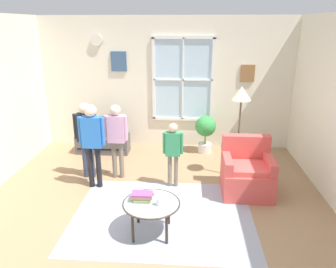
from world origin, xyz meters
TOP-DOWN VIEW (x-y plane):
  - ground_plane at (0.00, 0.00)m, footprint 5.81×5.99m
  - back_wall at (0.01, 2.75)m, footprint 5.21×0.17m
  - area_rug at (0.16, -0.08)m, footprint 2.49×1.96m
  - tv_stand at (-1.28, 2.20)m, footprint 1.08×0.42m
  - television at (-1.28, 2.20)m, footprint 0.56×0.08m
  - armchair at (1.42, 0.68)m, footprint 0.76×0.74m
  - coffee_table at (0.05, -0.48)m, footprint 0.73×0.73m
  - book_stack at (-0.07, -0.43)m, footprint 0.27×0.17m
  - cup at (0.16, -0.54)m, footprint 0.08×0.08m
  - remote_near_books at (0.03, -0.35)m, footprint 0.07×0.15m
  - person_pink_shirt at (-0.71, 1.06)m, footprint 0.39×0.18m
  - person_black_shirt at (-1.22, 1.04)m, footprint 0.40×0.18m
  - person_green_shirt at (0.25, 0.80)m, footprint 0.33×0.15m
  - person_blue_shirt at (-1.01, 0.69)m, footprint 0.42×0.19m
  - potted_plant_by_window at (0.84, 2.34)m, footprint 0.42×0.42m
  - floor_lamp at (1.34, 1.24)m, footprint 0.32×0.32m

SIDE VIEW (x-z plane):
  - ground_plane at x=0.00m, z-range -0.02..0.00m
  - area_rug at x=0.16m, z-range 0.00..0.01m
  - tv_stand at x=-1.28m, z-range 0.00..0.38m
  - armchair at x=1.42m, z-range -0.11..0.76m
  - coffee_table at x=0.05m, z-range 0.19..0.63m
  - remote_near_books at x=0.03m, z-range 0.44..0.46m
  - cup at x=0.16m, z-range 0.44..0.54m
  - potted_plant_by_window at x=0.84m, z-range 0.10..0.88m
  - book_stack at x=-0.07m, z-range 0.44..0.55m
  - television at x=-1.28m, z-range 0.40..0.78m
  - person_green_shirt at x=0.25m, z-range 0.14..1.23m
  - person_pink_shirt at x=-0.71m, z-range 0.16..1.47m
  - person_black_shirt at x=-1.22m, z-range 0.17..1.50m
  - person_blue_shirt at x=-1.01m, z-range 0.18..1.56m
  - floor_lamp at x=1.34m, z-range 0.53..2.13m
  - back_wall at x=0.01m, z-range 0.01..2.72m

